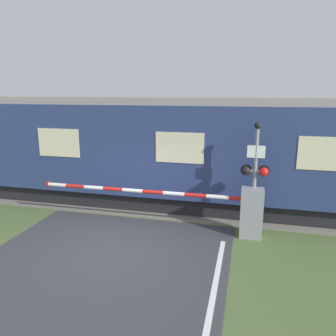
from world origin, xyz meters
The scene contains 5 objects.
ground_plane centered at (0.00, 0.00, 0.00)m, with size 80.00×80.00×0.00m, color #4C6033.
track_bed centered at (0.00, 3.72, 0.02)m, with size 36.00×3.20×0.13m.
train centered at (1.19, 3.72, 1.93)m, with size 14.91×2.75×3.76m.
crossing_barrier centered at (2.85, 1.52, 0.77)m, with size 6.65×0.44×1.40m.
signal_post centered at (3.41, 1.70, 1.80)m, with size 0.77×0.26×3.17m.
Camera 1 is at (3.19, -7.21, 3.96)m, focal length 35.00 mm.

